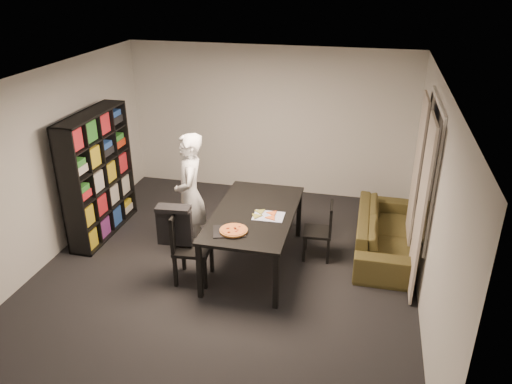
% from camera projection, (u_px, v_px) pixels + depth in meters
% --- Properties ---
extents(room, '(5.01, 5.51, 2.61)m').
position_uv_depth(room, '(225.00, 183.00, 6.29)').
color(room, black).
rests_on(room, ground).
extents(window_pane, '(0.02, 1.40, 1.60)m').
position_uv_depth(window_pane, '(429.00, 167.00, 6.22)').
color(window_pane, black).
rests_on(window_pane, room).
extents(window_frame, '(0.03, 1.52, 1.72)m').
position_uv_depth(window_frame, '(429.00, 167.00, 6.22)').
color(window_frame, white).
rests_on(window_frame, room).
extents(curtain_left, '(0.03, 0.70, 2.25)m').
position_uv_depth(curtain_left, '(421.00, 210.00, 5.93)').
color(curtain_left, '#BFB2A3').
rests_on(curtain_left, room).
extents(curtain_right, '(0.03, 0.70, 2.25)m').
position_uv_depth(curtain_right, '(416.00, 177.00, 6.85)').
color(curtain_right, '#BFB2A3').
rests_on(curtain_right, room).
extents(bookshelf, '(0.35, 1.50, 1.90)m').
position_uv_depth(bookshelf, '(98.00, 175.00, 7.41)').
color(bookshelf, black).
rests_on(bookshelf, room).
extents(dining_table, '(1.06, 1.91, 0.80)m').
position_uv_depth(dining_table, '(254.00, 217.00, 6.68)').
color(dining_table, black).
rests_on(dining_table, room).
extents(chair_left, '(0.49, 0.49, 0.98)m').
position_uv_depth(chair_left, '(185.00, 242.00, 6.42)').
color(chair_left, black).
rests_on(chair_left, room).
extents(chair_right, '(0.41, 0.41, 0.83)m').
position_uv_depth(chair_right, '(323.00, 227.00, 6.94)').
color(chair_right, black).
rests_on(chair_right, room).
extents(draped_jacket, '(0.46, 0.23, 0.54)m').
position_uv_depth(draped_jacket, '(174.00, 224.00, 6.33)').
color(draped_jacket, black).
rests_on(draped_jacket, chair_left).
extents(person, '(0.60, 0.75, 1.77)m').
position_uv_depth(person, '(190.00, 195.00, 6.95)').
color(person, white).
rests_on(person, room).
extents(baking_tray, '(0.48, 0.43, 0.01)m').
position_uv_depth(baking_tray, '(229.00, 231.00, 6.17)').
color(baking_tray, black).
rests_on(baking_tray, dining_table).
extents(pepperoni_pizza, '(0.35, 0.35, 0.03)m').
position_uv_depth(pepperoni_pizza, '(234.00, 230.00, 6.15)').
color(pepperoni_pizza, '#985C2C').
rests_on(pepperoni_pizza, dining_table).
extents(kitchen_towel, '(0.41, 0.31, 0.01)m').
position_uv_depth(kitchen_towel, '(269.00, 216.00, 6.54)').
color(kitchen_towel, white).
rests_on(kitchen_towel, dining_table).
extents(pizza_slices, '(0.46, 0.42, 0.01)m').
position_uv_depth(pizza_slices, '(265.00, 214.00, 6.56)').
color(pizza_slices, '#BD893B').
rests_on(pizza_slices, dining_table).
extents(sofa, '(0.78, 2.00, 0.58)m').
position_uv_depth(sofa, '(384.00, 233.00, 7.17)').
color(sofa, '#3C3218').
rests_on(sofa, room).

